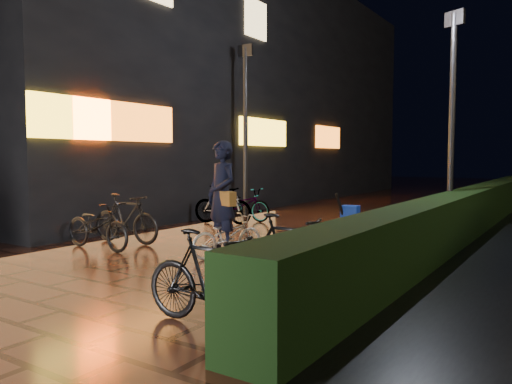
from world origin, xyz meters
The scene contains 10 objects.
ground centered at (0.00, 0.00, 0.00)m, with size 80.00×80.00×0.00m, color #381911.
hedge centered at (3.30, 8.00, 0.50)m, with size 0.70×20.00×1.00m, color black.
storefront_block centered at (-9.50, 11.50, 4.50)m, with size 12.09×22.00×9.00m.
lamp_post_hedge centered at (2.98, 6.84, 2.78)m, with size 0.47×0.26×5.05m.
lamp_post_sf centered at (-2.91, 7.12, 2.79)m, with size 0.48×0.14×5.07m.
cyclist centered at (0.26, 1.85, 0.77)m, with size 0.98×1.52×2.06m.
traffic_barrier centered at (2.81, 3.69, 0.37)m, with size 0.95×1.83×0.75m.
cart_assembly centered at (1.14, 5.37, 0.50)m, with size 0.57×0.59×0.98m.
parked_bikes_storefront centered at (-2.34, 3.65, 0.48)m, with size 1.98×5.76×1.02m.
parked_bikes_hedge centered at (2.36, -0.20, 0.49)m, with size 1.87×2.29×1.02m.
Camera 1 is at (5.53, -5.15, 1.77)m, focal length 35.00 mm.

